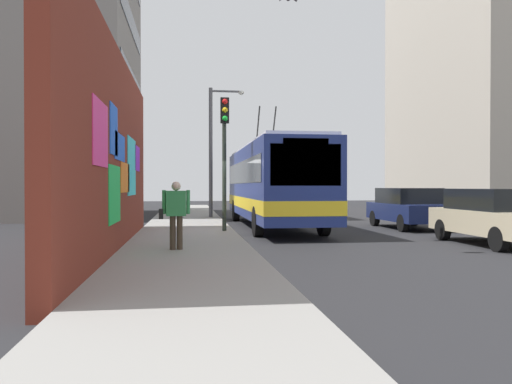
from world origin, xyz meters
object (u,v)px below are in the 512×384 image
pedestrian_near_wall (176,210)px  street_lamp (215,143)px  parked_car_champagne (495,215)px  parked_car_navy (409,207)px  traffic_light (224,142)px  city_bus (272,182)px

pedestrian_near_wall → street_lamp: (12.81, -1.61, 2.69)m
parked_car_champagne → parked_car_navy: bearing=-0.0°
traffic_light → street_lamp: (7.94, -0.10, 0.63)m
parked_car_navy → parked_car_champagne: bearing=180.0°
traffic_light → street_lamp: size_ratio=0.71×
parked_car_champagne → street_lamp: 14.07m
street_lamp → parked_car_navy: bearing=-129.5°
parked_car_champagne → parked_car_navy: 5.71m
parked_car_champagne → traffic_light: (3.76, 7.35, 2.31)m
city_bus → street_lamp: bearing=23.5°
street_lamp → city_bus: bearing=-156.5°
pedestrian_near_wall → street_lamp: 13.18m
parked_car_champagne → traffic_light: traffic_light is taller
pedestrian_near_wall → traffic_light: traffic_light is taller
city_bus → pedestrian_near_wall: city_bus is taller
city_bus → parked_car_navy: bearing=-103.8°
city_bus → pedestrian_near_wall: 8.91m
parked_car_navy → pedestrian_near_wall: bearing=127.6°
pedestrian_near_wall → city_bus: bearing=-24.3°
street_lamp → parked_car_champagne: bearing=-148.2°
parked_car_navy → traffic_light: 7.95m
city_bus → parked_car_navy: (-1.27, -5.20, -0.98)m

